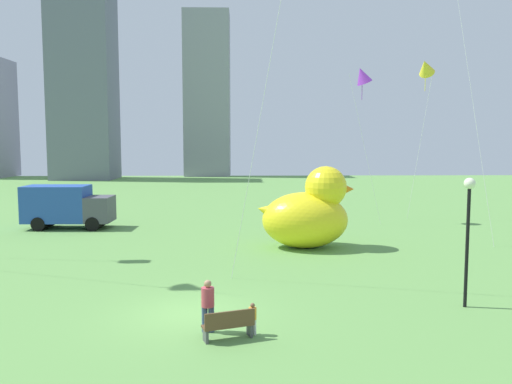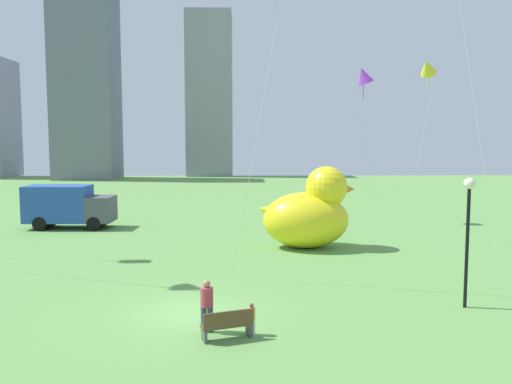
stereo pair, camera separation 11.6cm
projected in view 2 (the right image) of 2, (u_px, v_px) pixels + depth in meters
ground_plane at (189, 314)px, 17.77m from camera, size 140.00×140.00×0.00m
park_bench at (228, 324)px, 15.39m from camera, size 1.58×0.93×0.90m
person_adult at (207, 303)px, 16.01m from camera, size 0.40×0.40×1.62m
person_child at (251, 317)px, 15.79m from camera, size 0.24×0.24×0.98m
giant_inflatable_duck at (309, 213)px, 28.55m from camera, size 5.37×3.44×4.45m
lamppost at (468, 216)px, 18.14m from camera, size 0.39×0.39×4.55m
box_truck at (68, 207)px, 34.95m from camera, size 5.71×2.47×2.85m
city_skyline at (89, 96)px, 82.36m from camera, size 44.27×14.41×29.65m
kite_yellow at (427, 67)px, 37.35m from camera, size 1.78×1.90×11.80m
kite_purple at (364, 76)px, 36.75m from camera, size 2.44×2.01×11.08m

